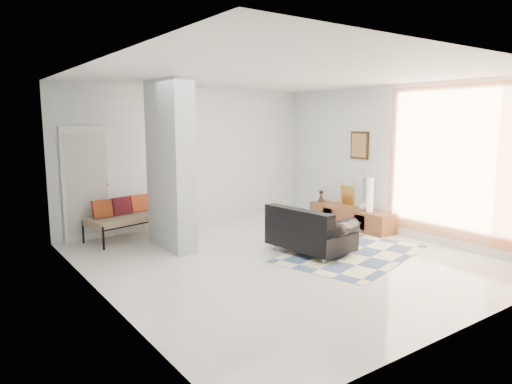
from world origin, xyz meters
TOP-DOWN VIEW (x-y plane):
  - floor at (0.00, 0.00)m, footprint 6.00×6.00m
  - ceiling at (0.00, 0.00)m, footprint 6.00×6.00m
  - wall_back at (0.00, 3.00)m, footprint 6.00×0.00m
  - wall_front at (0.00, -3.00)m, footprint 6.00×0.00m
  - wall_left at (-2.75, 0.00)m, footprint 0.00×6.00m
  - wall_right at (2.75, 0.00)m, footprint 0.00×6.00m
  - partition_column at (-1.10, 1.60)m, footprint 0.35×1.20m
  - hallway_door at (-2.10, 2.96)m, footprint 0.85×0.06m
  - curtain at (2.67, -1.15)m, footprint 0.00×2.55m
  - wall_art at (2.72, 0.90)m, footprint 0.04×0.45m
  - media_console at (2.52, 0.90)m, footprint 0.45×1.97m
  - loveseat at (0.54, -0.01)m, footprint 0.94×1.44m
  - daybed at (-1.43, 2.62)m, footprint 1.77×1.05m
  - area_rug at (1.07, -0.47)m, footprint 2.81×2.25m
  - cylinder_lamp at (2.50, 0.40)m, footprint 0.12×0.12m
  - bronze_figurine at (2.47, 1.72)m, footprint 0.13×0.13m
  - vase at (2.47, 0.52)m, footprint 0.18×0.18m

SIDE VIEW (x-z plane):
  - floor at x=0.00m, z-range 0.00..0.00m
  - area_rug at x=1.07m, z-range 0.00..0.01m
  - media_console at x=2.52m, z-range -0.20..0.60m
  - loveseat at x=0.54m, z-range -0.01..0.75m
  - daybed at x=-1.43m, z-range 0.04..0.80m
  - vase at x=2.47m, z-range 0.40..0.58m
  - bronze_figurine at x=2.47m, z-range 0.40..0.65m
  - cylinder_lamp at x=2.50m, z-range 0.40..1.05m
  - hallway_door at x=-2.10m, z-range 0.00..2.04m
  - partition_column at x=-1.10m, z-range 0.00..2.80m
  - wall_back at x=0.00m, z-range -1.60..4.40m
  - wall_front at x=0.00m, z-range -1.60..4.40m
  - wall_left at x=-2.75m, z-range -1.60..4.40m
  - wall_right at x=2.75m, z-range -1.60..4.40m
  - curtain at x=2.67m, z-range 0.17..2.72m
  - wall_art at x=2.72m, z-range 1.38..1.92m
  - ceiling at x=0.00m, z-range 2.80..2.80m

